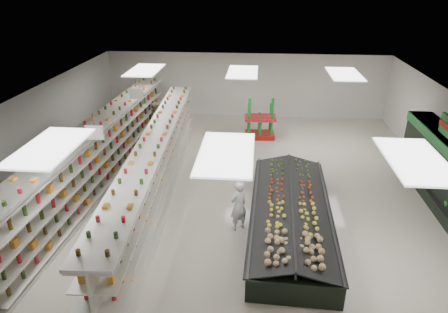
# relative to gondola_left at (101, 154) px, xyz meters

# --- Properties ---
(floor) EXTENTS (16.00, 16.00, 0.00)m
(floor) POSITION_rel_gondola_left_xyz_m (4.73, -0.33, -1.00)
(floor) COLOR beige
(floor) RESTS_ON ground
(ceiling) EXTENTS (14.00, 16.00, 0.02)m
(ceiling) POSITION_rel_gondola_left_xyz_m (4.73, -0.33, 2.20)
(ceiling) COLOR white
(ceiling) RESTS_ON wall_back
(wall_back) EXTENTS (14.00, 0.02, 3.20)m
(wall_back) POSITION_rel_gondola_left_xyz_m (4.73, 7.67, 0.60)
(wall_back) COLOR silver
(wall_back) RESTS_ON floor
(wall_left) EXTENTS (0.02, 16.00, 3.20)m
(wall_left) POSITION_rel_gondola_left_xyz_m (-2.27, -0.33, 0.60)
(wall_left) COLOR silver
(wall_left) RESTS_ON floor
(aisle_sign_near) EXTENTS (0.52, 0.06, 0.75)m
(aisle_sign_near) POSITION_rel_gondola_left_xyz_m (0.93, -2.33, 1.75)
(aisle_sign_near) COLOR white
(aisle_sign_near) RESTS_ON ceiling
(aisle_sign_far) EXTENTS (0.52, 0.06, 0.75)m
(aisle_sign_far) POSITION_rel_gondola_left_xyz_m (0.93, 1.67, 1.75)
(aisle_sign_far) COLOR white
(aisle_sign_far) RESTS_ON ceiling
(gondola_left) EXTENTS (1.50, 12.64, 2.19)m
(gondola_left) POSITION_rel_gondola_left_xyz_m (0.00, 0.00, 0.00)
(gondola_left) COLOR silver
(gondola_left) RESTS_ON floor
(gondola_center) EXTENTS (1.55, 12.23, 2.11)m
(gondola_center) POSITION_rel_gondola_left_xyz_m (2.23, -1.01, -0.03)
(gondola_center) COLOR silver
(gondola_center) RESTS_ON floor
(produce_island) EXTENTS (2.50, 6.38, 0.94)m
(produce_island) POSITION_rel_gondola_left_xyz_m (6.43, -2.32, -0.58)
(produce_island) COLOR black
(produce_island) RESTS_ON floor
(soda_endcap) EXTENTS (1.42, 1.01, 1.75)m
(soda_endcap) POSITION_rel_gondola_left_xyz_m (5.50, 4.63, -0.15)
(soda_endcap) COLOR #AF1814
(soda_endcap) RESTS_ON floor
(shopper_main) EXTENTS (0.67, 0.65, 1.55)m
(shopper_main) POSITION_rel_gondola_left_xyz_m (4.93, -2.58, -0.23)
(shopper_main) COLOR white
(shopper_main) RESTS_ON floor
(shopper_background) EXTENTS (0.51, 0.77, 1.53)m
(shopper_background) POSITION_rel_gondola_left_xyz_m (0.84, 4.59, -0.24)
(shopper_background) COLOR tan
(shopper_background) RESTS_ON floor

